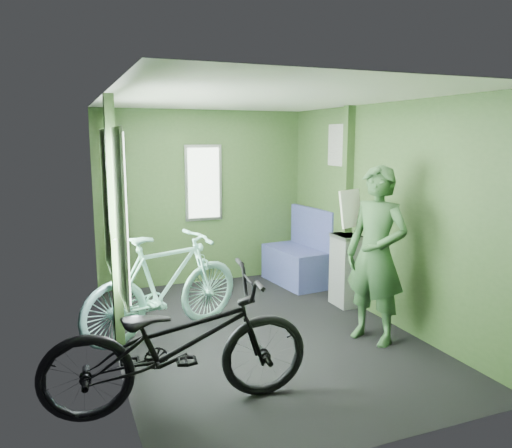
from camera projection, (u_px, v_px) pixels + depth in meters
The scene contains 6 objects.
room at pixel (255, 191), 4.79m from camera, with size 4.00×4.02×2.31m.
bicycle_black at pixel (181, 408), 3.62m from camera, with size 0.67×1.92×1.01m, color black.
bicycle_mint at pixel (167, 336), 4.95m from camera, with size 0.49×1.75×1.05m, color #7DC3B3.
passenger at pixel (376, 255), 4.70m from camera, with size 0.62×0.74×1.69m.
waste_box at pixel (346, 270), 5.80m from camera, with size 0.25×0.35×0.84m, color slate.
bench_seat at pixel (298, 261), 6.70m from camera, with size 0.64×1.01×1.01m.
Camera 1 is at (-1.80, -4.39, 1.94)m, focal length 35.00 mm.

